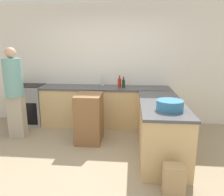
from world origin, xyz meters
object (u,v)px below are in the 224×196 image
at_px(vinegar_bottle_clear, 103,81).
at_px(paper_bag, 174,181).
at_px(hot_sauce_bottle, 119,83).
at_px(mixing_bowl, 170,105).
at_px(wine_bottle_dark, 124,83).
at_px(person_by_range, 14,90).
at_px(island_table, 89,118).
at_px(range_oven, 29,104).

relative_size(vinegar_bottle_clear, paper_bag, 0.65).
distance_m(hot_sauce_bottle, paper_bag, 2.58).
height_order(mixing_bowl, wine_bottle_dark, wine_bottle_dark).
relative_size(wine_bottle_dark, person_by_range, 0.13).
relative_size(mixing_bowl, paper_bag, 0.94).
height_order(person_by_range, paper_bag, person_by_range).
xyz_separation_m(island_table, hot_sauce_bottle, (0.51, 0.86, 0.53)).
bearing_deg(paper_bag, person_by_range, 151.18).
distance_m(island_table, paper_bag, 1.98).
bearing_deg(island_table, paper_bag, -48.58).
bearing_deg(vinegar_bottle_clear, mixing_bowl, -56.99).
bearing_deg(mixing_bowl, paper_bag, -91.26).
bearing_deg(paper_bag, vinegar_bottle_clear, 115.41).
bearing_deg(hot_sauce_bottle, wine_bottle_dark, -22.54).
bearing_deg(island_table, hot_sauce_bottle, 59.13).
bearing_deg(hot_sauce_bottle, vinegar_bottle_clear, 160.73).
height_order(range_oven, mixing_bowl, mixing_bowl).
relative_size(island_table, hot_sauce_bottle, 3.49).
bearing_deg(range_oven, mixing_bowl, -30.42).
distance_m(wine_bottle_dark, vinegar_bottle_clear, 0.50).
relative_size(range_oven, hot_sauce_bottle, 3.46).
distance_m(island_table, person_by_range, 1.51).
bearing_deg(hot_sauce_bottle, person_by_range, -156.73).
height_order(mixing_bowl, person_by_range, person_by_range).
xyz_separation_m(vinegar_bottle_clear, person_by_range, (-1.55, -0.97, -0.04)).
relative_size(range_oven, vinegar_bottle_clear, 3.47).
bearing_deg(wine_bottle_dark, vinegar_bottle_clear, 160.11).
height_order(range_oven, vinegar_bottle_clear, vinegar_bottle_clear).
distance_m(hot_sauce_bottle, person_by_range, 2.11).
xyz_separation_m(island_table, paper_bag, (1.30, -1.47, -0.25)).
bearing_deg(hot_sauce_bottle, paper_bag, -71.36).
relative_size(person_by_range, paper_bag, 4.38).
distance_m(range_oven, hot_sauce_bottle, 2.15).
distance_m(hot_sauce_bottle, vinegar_bottle_clear, 0.41).
relative_size(wine_bottle_dark, paper_bag, 0.59).
relative_size(mixing_bowl, person_by_range, 0.21).
height_order(hot_sauce_bottle, paper_bag, hot_sauce_bottle).
xyz_separation_m(wine_bottle_dark, person_by_range, (-2.02, -0.80, -0.03)).
distance_m(wine_bottle_dark, person_by_range, 2.17).
relative_size(island_table, wine_bottle_dark, 3.87).
xyz_separation_m(island_table, person_by_range, (-1.42, 0.03, 0.49)).
height_order(range_oven, wine_bottle_dark, wine_bottle_dark).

